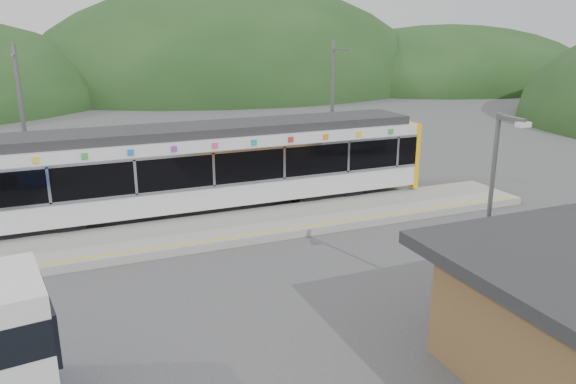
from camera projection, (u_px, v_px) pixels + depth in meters
name	position (u px, v px, depth m)	size (l,w,h in m)	color
ground	(260.00, 264.00, 18.74)	(120.00, 120.00, 0.00)	#4C4C4F
hills	(347.00, 200.00, 25.71)	(146.00, 149.00, 26.00)	#1E3D19
platform	(231.00, 228.00, 21.62)	(26.00, 3.20, 0.30)	#9E9E99
yellow_line	(241.00, 236.00, 20.43)	(26.00, 0.10, 0.01)	yellow
train	(193.00, 166.00, 23.19)	(20.44, 3.01, 3.74)	black
catenary_mast_west	(24.00, 129.00, 22.70)	(0.18, 1.80, 7.00)	slate
catenary_mast_east	(333.00, 110.00, 27.88)	(0.18, 1.80, 7.00)	slate
lamp_post	(494.00, 199.00, 14.54)	(0.36, 0.99, 5.55)	slate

